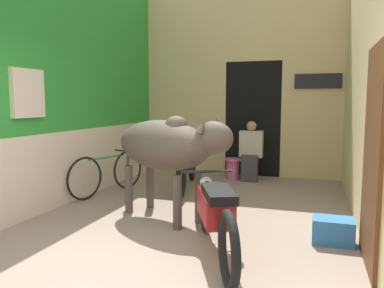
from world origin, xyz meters
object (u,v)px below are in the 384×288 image
bicycle (108,173)px  crate (333,231)px  plastic_stool (233,168)px  motorcycle_near (215,212)px  motorcycle_far (187,163)px  shopkeeper_seated (251,150)px  cow (167,146)px

bicycle → crate: bearing=-18.7°
plastic_stool → crate: plastic_stool is taller
motorcycle_near → crate: bearing=31.5°
motorcycle_far → bicycle: motorcycle_far is taller
crate → bicycle: bearing=161.3°
shopkeeper_seated → motorcycle_near: bearing=-86.2°
bicycle → crate: (3.56, -1.21, -0.22)m
motorcycle_near → crate: (1.17, 0.72, -0.31)m
motorcycle_far → crate: size_ratio=4.61×
cow → motorcycle_far: cow is taller
bicycle → motorcycle_near: bearing=-38.8°
bicycle → shopkeeper_seated: shopkeeper_seated is taller
plastic_stool → motorcycle_far: bearing=-121.7°
bicycle → shopkeeper_seated: (2.14, 1.86, 0.25)m
shopkeeper_seated → bicycle: bearing=-139.0°
motorcycle_far → shopkeeper_seated: size_ratio=1.71×
cow → motorcycle_near: size_ratio=1.05×
motorcycle_far → cow: bearing=-79.3°
plastic_stool → motorcycle_near: bearing=-80.8°
motorcycle_near → plastic_stool: motorcycle_near is taller
motorcycle_near → shopkeeper_seated: shopkeeper_seated is taller
motorcycle_far → shopkeeper_seated: (1.00, 1.00, 0.16)m
cow → crate: size_ratio=4.59×
cow → shopkeeper_seated: cow is taller
bicycle → plastic_stool: size_ratio=3.89×
motorcycle_near → motorcycle_far: size_ratio=0.95×
cow → motorcycle_far: (-0.34, 1.83, -0.54)m
cow → motorcycle_far: bearing=100.7°
motorcycle_far → bicycle: size_ratio=1.24×
motorcycle_far → bicycle: (-1.14, -0.86, -0.09)m
cow → motorcycle_far: size_ratio=1.00×
motorcycle_near → crate: 1.41m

